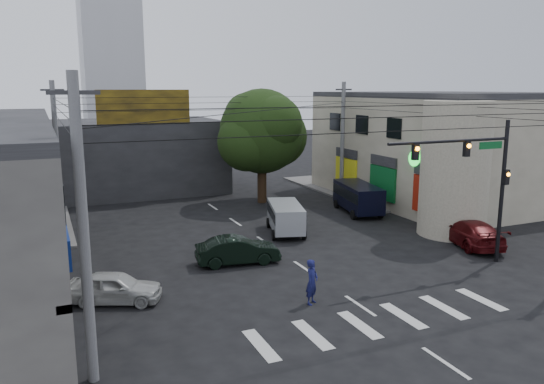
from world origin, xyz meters
TOP-DOWN VIEW (x-y plane):
  - ground at (0.00, 0.00)m, footprint 160.00×160.00m
  - sidewalk_far_right at (18.00, 18.00)m, footprint 16.00×16.00m
  - building_right at (18.00, 13.00)m, footprint 14.00×18.00m
  - corner_column at (11.00, 4.00)m, footprint 4.00×4.00m
  - building_far at (-4.00, 26.00)m, footprint 14.00×10.00m
  - billboard at (-4.00, 21.10)m, footprint 7.00×0.30m
  - tower_distant at (0.00, 70.00)m, footprint 9.00×9.00m
  - street_tree at (4.00, 17.00)m, footprint 6.40×6.40m
  - traffic_gantry at (7.82, -1.00)m, footprint 7.10×0.35m
  - utility_pole_near_left at (-10.50, -4.50)m, footprint 0.32×0.32m
  - utility_pole_far_left at (-10.50, 16.00)m, footprint 0.32×0.32m
  - utility_pole_far_right at (10.50, 16.00)m, footprint 0.32×0.32m
  - dark_sedan at (-2.74, 4.00)m, footprint 2.65×4.61m
  - white_compact at (-9.08, 1.38)m, footprint 4.36×4.95m
  - maroon_sedan at (10.33, 1.72)m, footprint 4.65×6.10m
  - silver_minivan at (1.87, 8.16)m, footprint 5.20×4.12m
  - navy_van at (8.84, 10.97)m, footprint 5.94×4.01m
  - traffic_officer at (-1.70, -2.00)m, footprint 1.12×1.11m

SIDE VIEW (x-z plane):
  - ground at x=0.00m, z-range 0.00..0.00m
  - sidewalk_far_right at x=18.00m, z-range 0.00..0.15m
  - white_compact at x=-9.08m, z-range 0.00..1.30m
  - dark_sedan at x=-2.74m, z-range 0.00..1.38m
  - maroon_sedan at x=10.33m, z-range 0.00..1.46m
  - silver_minivan at x=1.87m, z-range 0.00..1.82m
  - traffic_officer at x=-1.70m, z-range 0.00..1.89m
  - navy_van at x=8.84m, z-range 0.00..2.07m
  - building_far at x=-4.00m, z-range 0.00..6.00m
  - building_right at x=18.00m, z-range 0.00..8.00m
  - corner_column at x=11.00m, z-range 0.00..8.00m
  - utility_pole_near_left at x=-10.50m, z-range 0.00..9.20m
  - utility_pole_far_left at x=-10.50m, z-range 0.00..9.20m
  - utility_pole_far_right at x=10.50m, z-range 0.00..9.20m
  - traffic_gantry at x=7.82m, z-range 1.23..8.43m
  - street_tree at x=4.00m, z-range 1.12..9.82m
  - billboard at x=-4.00m, z-range 6.00..8.60m
  - tower_distant at x=0.00m, z-range 0.00..44.00m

